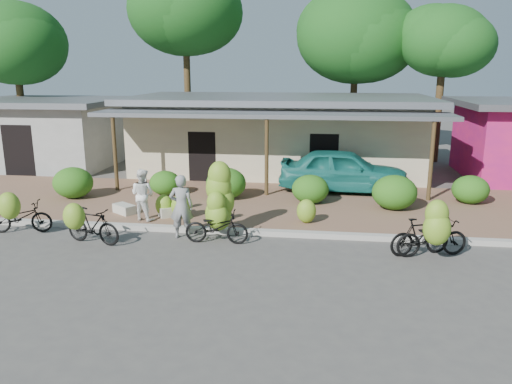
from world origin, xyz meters
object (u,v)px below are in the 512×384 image
Objects in this scene: tree_center_right at (353,34)px; sack_far at (124,209)px; bystander at (143,195)px; teal_van at (343,170)px; tree_back_left at (12,41)px; vendor at (181,207)px; bike_far_left at (18,215)px; tree_far_center at (182,7)px; sack_near at (173,211)px; bike_far_right at (432,237)px; bike_center at (218,209)px; bike_left at (89,224)px; bike_right at (426,231)px; tree_near_right at (440,39)px.

tree_center_right reaches higher than sack_far.
teal_van is (6.02, 4.40, 0.01)m from bystander.
tree_back_left is 14.88m from sack_far.
bystander is (-1.50, 1.10, 0.01)m from vendor.
tree_far_center is at bearing -14.25° from bike_far_left.
bike_far_left reaches higher than sack_near.
bike_far_left is at bearing -58.56° from tree_back_left.
bike_far_right is 8.15m from bystander.
sack_far is at bearing 178.22° from sack_near.
bike_center is at bearing 173.17° from vendor.
bike_center reaches higher than vendor.
bike_far_left is at bearing -122.25° from tree_center_right.
tree_back_left is 8.74m from tree_far_center.
bike_far_right is at bearing -84.99° from tree_center_right.
bike_far_left is at bearing -3.85° from vendor.
bike_left is (2.38, -0.61, 0.02)m from bike_far_left.
teal_van is (5.27, 3.88, 0.64)m from sack_near.
tree_far_center is at bearing 44.57° from teal_van.
bike_right is 8.01m from bystander.
tree_far_center is 17.14m from bike_left.
tree_near_right is at bearing -132.25° from vendor.
bike_right is at bearing 121.86° from bike_far_right.
tree_back_left is at bearing -175.92° from tree_near_right.
tree_near_right is 4.45× the size of bike_left.
teal_van is at bearing -47.29° from tree_far_center.
bike_far_right is (18.37, -12.13, -5.38)m from tree_back_left.
bike_center is at bearing 60.73° from bike_right.
bike_center is 2.46m from sack_near.
sack_near is (3.86, 1.91, -0.28)m from bike_far_left.
vendor is (-1.02, -0.01, 0.02)m from bike_center.
tree_center_right is at bearing -116.14° from vendor.
bike_left is 8.53m from bike_right.
tree_center_right is (9.00, 0.50, -1.37)m from tree_far_center.
bike_left is 1.02× the size of bike_right.
bike_far_left is 1.09× the size of bike_right.
sack_near is at bearing 50.25° from bike_right.
tree_near_right is at bearing -29.21° from teal_van.
tree_near_right is (4.00, -2.00, -0.42)m from tree_center_right.
tree_far_center is 11.77× the size of sack_near.
tree_near_right reaches higher than bike_far_right.
bike_right is at bearing -98.94° from bike_center.
bike_center is (5.63, 0.30, 0.31)m from bike_far_left.
sack_far is at bearing -16.71° from bystander.
tree_near_right is 10.03× the size of sack_far.
tree_center_right is 5.13× the size of bike_left.
teal_van is (-4.59, -7.61, -4.98)m from tree_near_right.
sack_near is at bearing 57.08° from bike_far_right.
tree_center_right is 16.57m from bike_center.
bike_right is (-2.81, -13.83, -5.19)m from tree_near_right.
sack_near is (11.14, -10.00, -5.59)m from tree_back_left.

